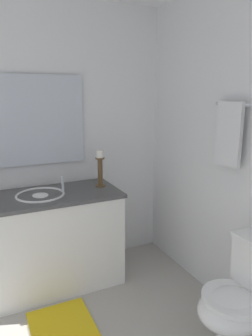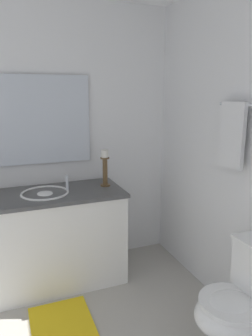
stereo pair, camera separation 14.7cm
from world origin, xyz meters
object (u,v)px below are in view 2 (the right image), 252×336
at_px(toilet, 239,305).
at_px(towel_near_vanity, 232,135).
at_px(vanity_cabinet, 48,239).
at_px(candle_holder_tall, 105,167).
at_px(sink_basin, 45,198).
at_px(mirror, 37,120).
at_px(bath_mat, 63,328).

distance_m(toilet, towel_near_vanity, 1.11).
bearing_deg(vanity_cabinet, candle_holder_tall, 93.65).
relative_size(sink_basin, toilet, 0.54).
xyz_separation_m(sink_basin, mirror, (-0.28, -0.00, 0.63)).
bearing_deg(towel_near_vanity, bath_mat, -99.72).
xyz_separation_m(candle_holder_tall, towel_near_vanity, (0.86, 0.66, 0.36)).
xyz_separation_m(vanity_cabinet, bath_mat, (0.62, 0.00, -0.41)).
distance_m(vanity_cabinet, bath_mat, 0.75).
height_order(candle_holder_tall, bath_mat, candle_holder_tall).
xyz_separation_m(vanity_cabinet, sink_basin, (-0.00, 0.00, 0.38)).
bearing_deg(toilet, sink_basin, -141.75).
bearing_deg(vanity_cabinet, mirror, 179.99).
bearing_deg(towel_near_vanity, vanity_cabinet, -124.72).
relative_size(vanity_cabinet, sink_basin, 3.29).
distance_m(sink_basin, towel_near_vanity, 1.57).
xyz_separation_m(vanity_cabinet, toilet, (1.26, 0.99, -0.05)).
relative_size(candle_holder_tall, toilet, 0.44).
distance_m(vanity_cabinet, mirror, 1.04).
height_order(towel_near_vanity, bath_mat, towel_near_vanity).
relative_size(mirror, candle_holder_tall, 2.85).
height_order(sink_basin, mirror, mirror).
bearing_deg(mirror, towel_near_vanity, 47.18).
xyz_separation_m(mirror, candle_holder_tall, (0.25, 0.54, -0.41)).
xyz_separation_m(vanity_cabinet, mirror, (-0.28, 0.00, 1.00)).
bearing_deg(candle_holder_tall, vanity_cabinet, -86.35).
height_order(toilet, towel_near_vanity, towel_near_vanity).
relative_size(sink_basin, towel_near_vanity, 0.88).
bearing_deg(mirror, toilet, 32.85).
bearing_deg(candle_holder_tall, mirror, -114.38).
height_order(vanity_cabinet, sink_basin, sink_basin).
xyz_separation_m(vanity_cabinet, candle_holder_tall, (-0.03, 0.54, 0.59)).
bearing_deg(bath_mat, candle_holder_tall, 140.61).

